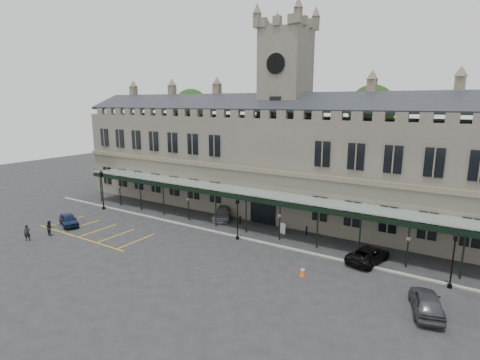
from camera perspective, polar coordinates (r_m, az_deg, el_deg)
The scene contains 21 objects.
ground at distance 35.16m, azimuth -5.37°, elevation -11.33°, with size 140.00×140.00×0.00m, color #242426.
station_building at distance 46.49m, azimuth 6.59°, elevation 2.67°, with size 60.00×10.36×17.30m.
clock_tower at distance 45.99m, azimuth 6.83°, elevation 10.88°, with size 5.60×5.60×24.80m.
canopy at distance 40.13m, azimuth 1.13°, elevation -4.67°, with size 50.00×4.10×4.30m.
kerb at distance 39.29m, azimuth -0.40°, elevation -8.64°, with size 60.00×0.40×0.12m, color gray.
parking_markings at distance 43.80m, azimuth -21.38°, elevation -7.38°, with size 16.00×6.00×0.01m, color gold, non-canonical shape.
tree_behind_left at distance 65.63m, azimuth -7.43°, elevation 10.86°, with size 6.00×6.00×16.00m.
tree_behind_mid at distance 51.82m, azimuth 19.42°, elevation 10.07°, with size 6.00×6.00×16.00m.
lamp_post_left at distance 51.64m, azimuth -20.27°, elevation -0.90°, with size 0.49×0.49×5.21m.
lamp_post_mid at distance 37.98m, azimuth -0.39°, elevation -5.27°, with size 0.42×0.42×4.44m.
lamp_post_right at distance 32.45m, azimuth 29.76°, elevation -9.90°, with size 0.42×0.42×4.45m.
traffic_cone at distance 31.48m, azimuth 9.51°, elevation -13.56°, with size 0.49×0.49×0.78m.
sign_board at distance 40.40m, azimuth 6.54°, elevation -7.36°, with size 0.67×0.22×1.17m.
bollard_left at distance 43.36m, azimuth 0.01°, elevation -6.09°, with size 0.16×0.16×0.92m, color black.
bollard_right at distance 40.44m, azimuth 10.10°, elevation -7.60°, with size 0.17×0.17×0.94m, color black.
car_left_a at distance 46.85m, azimuth -24.65°, elevation -5.55°, with size 1.60×3.99×1.36m, color #0C1936.
car_taxi at distance 45.28m, azimuth -2.62°, elevation -5.01°, with size 1.95×4.79×1.39m, color gray.
car_van at distance 35.23m, azimuth 18.96°, elevation -10.72°, with size 2.22×4.82×1.34m, color black.
car_right_a at distance 28.87m, azimuth 26.57°, elevation -16.31°, with size 1.82×4.53×1.54m, color #3B3D43.
person_a at distance 43.76m, azimuth -29.68°, elevation -7.01°, with size 0.61×0.40×1.68m, color black.
person_b at distance 44.42m, azimuth -27.02°, elevation -6.53°, with size 0.77×0.60×1.59m, color black.
Camera 1 is at (20.03, -25.40, 13.77)m, focal length 28.00 mm.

